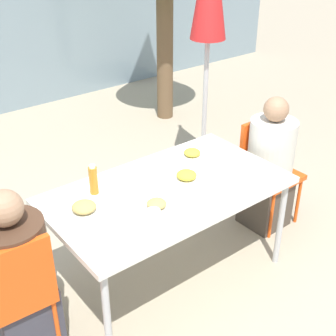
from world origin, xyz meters
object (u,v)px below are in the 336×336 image
object	(u,v)px
chair_right	(265,163)
person_left	(19,280)
person_right	(269,168)
bottle	(93,180)
salad_bowl	(199,207)
drinking_cup	(154,218)
chair_left	(15,290)

from	to	relation	value
chair_right	person_left	bearing A→B (deg)	0.58
person_right	bottle	xyz separation A→B (m)	(-1.46, 0.23, 0.32)
person_right	salad_bowl	world-z (taller)	person_right
bottle	drinking_cup	bearing A→B (deg)	-80.33
chair_left	person_left	distance (m)	0.10
person_left	person_right	world-z (taller)	person_right
bottle	drinking_cup	size ratio (longest dim) A/B	1.89
person_right	bottle	size ratio (longest dim) A/B	5.52
person_left	salad_bowl	xyz separation A→B (m)	(1.03, -0.37, 0.27)
chair_left	drinking_cup	distance (m)	0.86
person_left	drinking_cup	xyz separation A→B (m)	(0.72, -0.32, 0.30)
person_left	chair_right	world-z (taller)	person_left
chair_left	chair_right	xyz separation A→B (m)	(2.19, 0.13, 0.00)
chair_right	salad_bowl	size ratio (longest dim) A/B	5.42
chair_right	chair_left	bearing A→B (deg)	2.57
person_left	salad_bowl	bearing A→B (deg)	-17.39
salad_bowl	bottle	bearing A→B (deg)	124.76
person_left	salad_bowl	world-z (taller)	person_left
person_left	bottle	xyz separation A→B (m)	(0.63, 0.20, 0.34)
drinking_cup	person_left	bearing A→B (deg)	155.96
person_right	drinking_cup	distance (m)	1.43
person_left	chair_right	size ratio (longest dim) A/B	1.25
chair_right	person_right	xyz separation A→B (m)	(-0.05, -0.08, 0.01)
person_left	chair_left	bearing A→B (deg)	-122.05
bottle	salad_bowl	xyz separation A→B (m)	(0.40, -0.57, -0.07)
person_right	salad_bowl	xyz separation A→B (m)	(-1.06, -0.34, 0.25)
person_right	bottle	distance (m)	1.51
chair_left	bottle	size ratio (longest dim) A/B	4.29
person_left	bottle	bearing A→B (deg)	19.94
drinking_cup	chair_left	bearing A→B (deg)	162.51
bottle	salad_bowl	world-z (taller)	bottle
chair_left	person_right	distance (m)	2.15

